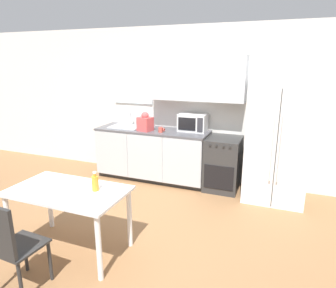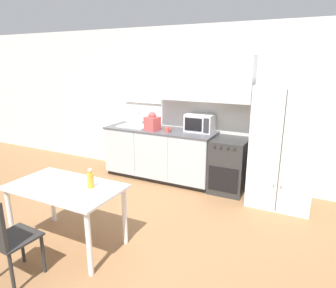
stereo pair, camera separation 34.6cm
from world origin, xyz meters
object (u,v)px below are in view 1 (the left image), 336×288
refrigerator (277,144)px  coffee_mug (161,130)px  dining_chair_near (9,242)px  oven_range (223,164)px  drink_bottle (95,183)px  dining_table (68,198)px  microwave (193,123)px

refrigerator → coffee_mug: size_ratio=15.97×
coffee_mug → dining_chair_near: 2.98m
oven_range → coffee_mug: coffee_mug is taller
oven_range → drink_bottle: bearing=-112.9°
drink_bottle → coffee_mug: bearing=92.8°
refrigerator → dining_table: bearing=-132.3°
drink_bottle → refrigerator: bearing=50.9°
oven_range → dining_chair_near: (-1.31, -3.10, 0.09)m
dining_chair_near → refrigerator: bearing=58.0°
dining_chair_near → dining_table: bearing=89.1°
microwave → dining_chair_near: bearing=-102.6°
coffee_mug → dining_chair_near: (-0.25, -2.94, -0.44)m
drink_bottle → oven_range: bearing=67.1°
oven_range → dining_table: bearing=-118.0°
dining_table → drink_bottle: (0.30, 0.10, 0.19)m
dining_table → drink_bottle: size_ratio=5.93×
drink_bottle → dining_table: bearing=-162.1°
microwave → dining_table: size_ratio=0.37×
coffee_mug → dining_table: coffee_mug is taller
refrigerator → dining_chair_near: (-2.13, -3.03, -0.35)m
dining_table → dining_chair_near: size_ratio=1.38×
coffee_mug → refrigerator: bearing=2.7°
coffee_mug → dining_chair_near: size_ratio=0.12×
dining_chair_near → drink_bottle: drink_bottle is taller
refrigerator → microwave: refrigerator is taller
coffee_mug → drink_bottle: bearing=-87.2°
microwave → dining_chair_near: microwave is taller
oven_range → dining_chair_near: 3.36m
refrigerator → dining_table: (-2.08, -2.28, -0.25)m
oven_range → refrigerator: refrigerator is taller
dining_table → drink_bottle: 0.37m
coffee_mug → dining_table: (-0.20, -2.19, -0.33)m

